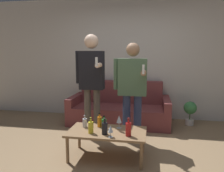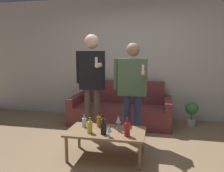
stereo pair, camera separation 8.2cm
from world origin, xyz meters
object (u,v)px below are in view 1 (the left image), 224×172
object	(u,v)px
bottle_orange	(105,128)
person_standing_right	(132,85)
coffee_table	(107,134)
person_standing_left	(91,77)
couch	(120,108)

from	to	relation	value
bottle_orange	person_standing_right	world-z (taller)	person_standing_right
coffee_table	person_standing_left	size ratio (longest dim) A/B	0.61
couch	coffee_table	xyz separation A→B (m)	(0.06, -1.64, 0.06)
person_standing_right	bottle_orange	bearing A→B (deg)	-110.22
coffee_table	person_standing_right	world-z (taller)	person_standing_right
coffee_table	bottle_orange	world-z (taller)	bottle_orange
person_standing_left	person_standing_right	world-z (taller)	person_standing_left
bottle_orange	coffee_table	bearing A→B (deg)	88.63
coffee_table	person_standing_left	distance (m)	1.08
couch	bottle_orange	world-z (taller)	couch
couch	bottle_orange	xyz separation A→B (m)	(0.05, -1.77, 0.18)
person_standing_right	couch	bearing A→B (deg)	109.11
couch	person_standing_right	distance (m)	1.23
bottle_orange	person_standing_left	distance (m)	1.09
person_standing_right	person_standing_left	bearing A→B (deg)	176.45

